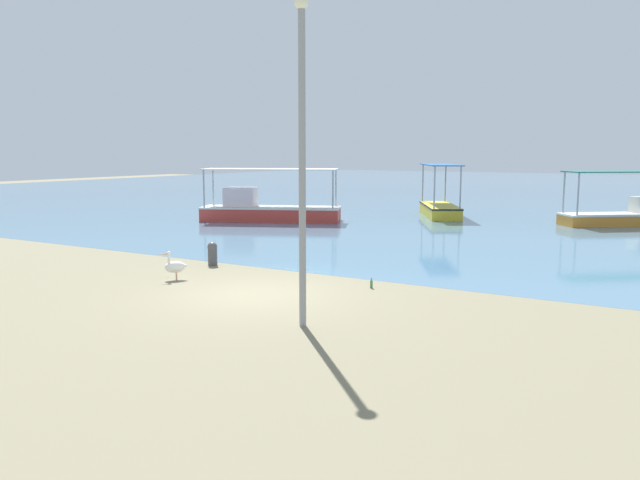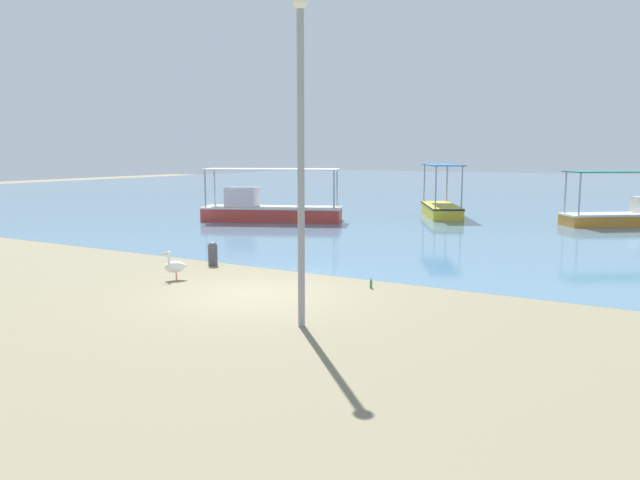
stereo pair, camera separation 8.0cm
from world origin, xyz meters
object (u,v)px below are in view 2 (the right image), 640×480
(pelican, at_px, (175,266))
(lamp_post, at_px, (301,147))
(fishing_boat_center, at_px, (629,213))
(fishing_boat_far_left, at_px, (441,207))
(glass_bottle, at_px, (371,284))
(mooring_bollard, at_px, (213,253))
(fishing_boat_outer, at_px, (268,208))

(pelican, relative_size, lamp_post, 0.13)
(fishing_boat_center, distance_m, fishing_boat_far_left, 9.08)
(fishing_boat_center, relative_size, glass_bottle, 20.82)
(pelican, xyz_separation_m, lamp_post, (5.41, -2.10, 3.18))
(mooring_bollard, distance_m, glass_bottle, 5.65)
(fishing_boat_outer, distance_m, fishing_boat_far_left, 9.44)
(fishing_boat_center, height_order, lamp_post, lamp_post)
(mooring_bollard, bearing_deg, fishing_boat_far_left, 86.66)
(glass_bottle, bearing_deg, fishing_boat_far_left, 104.28)
(fishing_boat_center, bearing_deg, glass_bottle, -103.48)
(fishing_boat_far_left, height_order, pelican, fishing_boat_far_left)
(fishing_boat_outer, relative_size, glass_bottle, 26.39)
(fishing_boat_outer, height_order, lamp_post, lamp_post)
(pelican, xyz_separation_m, mooring_bollard, (-0.55, 2.22, 0.01))
(mooring_bollard, bearing_deg, fishing_boat_center, 60.96)
(fishing_boat_center, xyz_separation_m, glass_bottle, (-4.47, -18.64, -0.45))
(pelican, bearing_deg, glass_bottle, 19.12)
(pelican, distance_m, glass_bottle, 5.38)
(lamp_post, distance_m, glass_bottle, 5.18)
(fishing_boat_far_left, xyz_separation_m, pelican, (-0.48, -19.82, -0.14))
(lamp_post, bearing_deg, pelican, 158.81)
(fishing_boat_far_left, distance_m, lamp_post, 22.67)
(fishing_boat_center, relative_size, pelican, 7.03)
(fishing_boat_center, bearing_deg, fishing_boat_outer, -155.64)
(fishing_boat_far_left, xyz_separation_m, lamp_post, (4.93, -21.92, 3.03))
(glass_bottle, bearing_deg, lamp_post, -85.10)
(fishing_boat_center, height_order, fishing_boat_outer, fishing_boat_outer)
(lamp_post, bearing_deg, mooring_bollard, 144.06)
(pelican, height_order, lamp_post, lamp_post)
(fishing_boat_center, xyz_separation_m, fishing_boat_outer, (-15.83, -7.17, 0.07))
(fishing_boat_far_left, relative_size, mooring_bollard, 7.43)
(fishing_boat_center, distance_m, pelican, 22.52)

